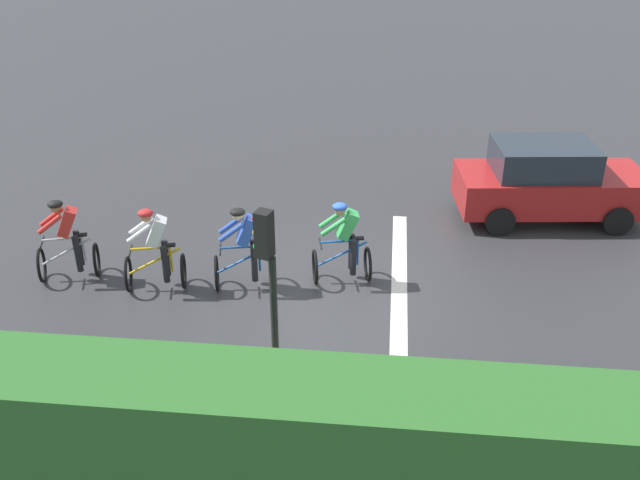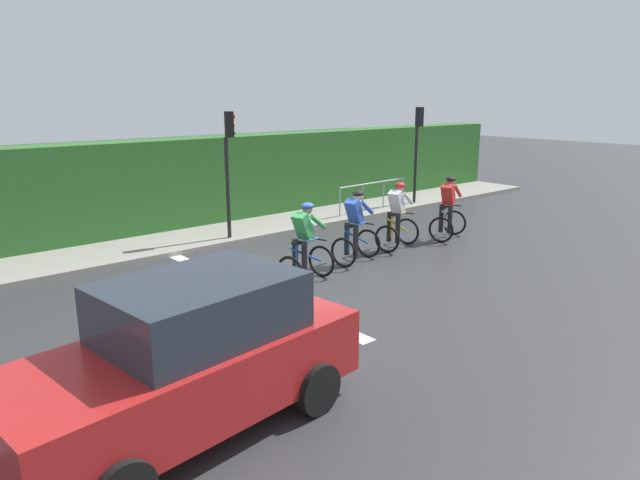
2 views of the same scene
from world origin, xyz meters
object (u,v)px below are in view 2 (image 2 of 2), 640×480
at_px(cyclist_mid, 355,229).
at_px(traffic_light_near_crossing, 229,156).
at_px(cyclist_fourth, 305,245).
at_px(cyclist_second, 397,217).
at_px(traffic_light_far_junction, 418,141).
at_px(pedestrian_railing_kerbside, 373,190).
at_px(car_red, 189,358).
at_px(cyclist_lead, 448,210).

relative_size(cyclist_mid, traffic_light_near_crossing, 0.50).
distance_m(cyclist_mid, cyclist_fourth, 1.86).
bearing_deg(cyclist_fourth, cyclist_second, 100.27).
xyz_separation_m(cyclist_fourth, traffic_light_far_junction, (-4.06, 8.24, 1.43)).
relative_size(cyclist_fourth, traffic_light_far_junction, 0.50).
bearing_deg(traffic_light_far_junction, pedestrian_railing_kerbside, -90.23).
relative_size(cyclist_fourth, car_red, 0.39).
relative_size(cyclist_lead, traffic_light_far_junction, 0.50).
height_order(cyclist_mid, cyclist_fourth, same).
distance_m(cyclist_mid, traffic_light_far_junction, 7.52).
distance_m(car_red, pedestrian_railing_kerbside, 12.77).
bearing_deg(cyclist_second, traffic_light_far_junction, 125.65).
xyz_separation_m(cyclist_fourth, pedestrian_railing_kerbside, (-4.07, 6.16, -0.02)).
distance_m(cyclist_fourth, traffic_light_far_junction, 9.30).
height_order(cyclist_fourth, pedestrian_railing_kerbside, cyclist_fourth).
xyz_separation_m(car_red, pedestrian_railing_kerbside, (-7.30, 10.48, -0.10)).
bearing_deg(pedestrian_railing_kerbside, traffic_light_near_crossing, -88.40).
bearing_deg(cyclist_mid, cyclist_second, 97.32).
bearing_deg(car_red, pedestrian_railing_kerbside, 124.85).
distance_m(traffic_light_far_junction, pedestrian_railing_kerbside, 2.54).
xyz_separation_m(cyclist_lead, traffic_light_far_junction, (-3.63, 3.00, 1.43)).
height_order(traffic_light_near_crossing, pedestrian_railing_kerbside, traffic_light_near_crossing).
height_order(car_red, traffic_light_near_crossing, traffic_light_near_crossing).
distance_m(cyclist_mid, pedestrian_railing_kerbside, 5.67).
xyz_separation_m(cyclist_mid, cyclist_fourth, (0.42, -1.82, 0.00)).
distance_m(cyclist_lead, cyclist_mid, 3.42).
distance_m(cyclist_fourth, car_red, 5.40).
bearing_deg(traffic_light_far_junction, cyclist_fourth, -63.78).
height_order(cyclist_second, traffic_light_far_junction, traffic_light_far_junction).
height_order(traffic_light_far_junction, pedestrian_railing_kerbside, traffic_light_far_junction).
distance_m(cyclist_second, car_red, 8.68).
bearing_deg(traffic_light_far_junction, cyclist_lead, -39.60).
bearing_deg(traffic_light_near_crossing, cyclist_fourth, -10.44).
relative_size(cyclist_second, traffic_light_near_crossing, 0.50).
bearing_deg(cyclist_second, car_red, -63.62).
bearing_deg(traffic_light_near_crossing, traffic_light_far_junction, 91.10).
relative_size(cyclist_second, traffic_light_far_junction, 0.50).
bearing_deg(cyclist_second, cyclist_mid, -82.68).
distance_m(cyclist_lead, cyclist_fourth, 5.25).
height_order(cyclist_lead, cyclist_mid, same).
relative_size(cyclist_fourth, pedestrian_railing_kerbside, 0.53).
xyz_separation_m(cyclist_fourth, traffic_light_near_crossing, (-3.91, 0.72, 1.43)).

